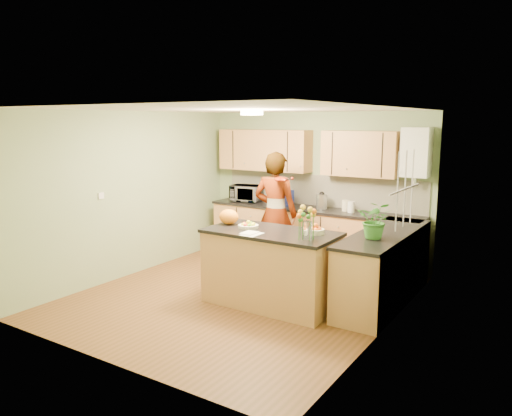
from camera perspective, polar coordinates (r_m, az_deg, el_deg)
The scene contains 28 objects.
floor at distance 6.88m, azimuth -1.84°, elevation -10.07°, with size 4.50×4.50×0.00m, color brown.
ceiling at distance 6.47m, azimuth -1.96°, elevation 11.23°, with size 4.00×4.50×0.02m, color silver.
wall_back at distance 8.49m, azimuth 6.76°, elevation 2.40°, with size 4.00×0.02×2.50m, color gray.
wall_front at distance 4.91m, azimuth -16.98°, elevation -3.48°, with size 4.00×0.02×2.50m, color gray.
wall_left at distance 7.86m, azimuth -14.01°, elevation 1.57°, with size 0.02×4.50×2.50m, color gray.
wall_right at distance 5.69m, azimuth 14.95°, elevation -1.59°, with size 0.02×4.50×2.50m, color gray.
back_counter at distance 8.32m, azimuth 6.36°, elevation -3.21°, with size 3.64×0.62×0.94m.
right_counter at distance 6.75m, azimuth 14.45°, elevation -6.59°, with size 0.62×2.24×0.94m.
splashback at distance 8.44m, azimuth 7.32°, elevation 2.00°, with size 3.60×0.02×0.52m, color white.
upper_cabinets at distance 8.36m, azimuth 5.24°, elevation 6.44°, with size 3.20×0.34×0.70m.
boiler at distance 7.68m, azimuth 17.85°, elevation 6.06°, with size 0.40×0.30×0.86m.
window_right at distance 6.21m, azimuth 16.71°, elevation 2.08°, with size 0.01×1.30×1.05m.
light_switch at distance 7.44m, azimuth -17.29°, elevation 1.35°, with size 0.02×0.09×0.09m, color white.
ceiling_lamp at distance 6.72m, azimuth -0.48°, elevation 10.86°, with size 0.30×0.30×0.07m.
peninsula_island at distance 6.47m, azimuth 1.74°, elevation -6.83°, with size 1.70×0.87×0.97m.
fruit_dish at distance 6.52m, azimuth -0.88°, elevation -1.95°, with size 0.26×0.26×0.09m.
orange_bowl at distance 6.21m, azimuth 6.84°, elevation -2.48°, with size 0.22×0.22×0.13m.
flower_vase at distance 5.84m, azimuth 5.92°, elevation -0.57°, with size 0.26×0.26×0.48m.
orange_bag at distance 6.74m, azimuth -3.12°, elevation -1.01°, with size 0.27×0.23×0.21m, color orange.
papers at distance 6.15m, azimuth -0.48°, elevation -2.99°, with size 0.20×0.27×0.01m, color white.
violinist at distance 7.61m, azimuth 2.24°, elevation -0.69°, with size 0.69×0.46×1.90m, color tan.
violin at distance 7.24m, azimuth 2.75°, elevation 3.33°, with size 0.54×0.22×0.11m, color #501405, non-canonical shape.
microwave at distance 8.85m, azimuth -1.12°, elevation 1.69°, with size 0.52×0.35×0.29m, color white.
blue_box at distance 8.47m, azimuth 3.04°, elevation 1.21°, with size 0.32×0.24×0.26m, color navy.
kettle at distance 8.16m, azimuth 7.52°, elevation 0.83°, with size 0.18×0.18×0.33m.
jar_cream at distance 8.03m, azimuth 10.20°, elevation 0.26°, with size 0.11×0.11×0.17m, color beige.
jar_white at distance 7.92m, azimuth 10.82°, elevation 0.11°, with size 0.11×0.11×0.17m, color white.
potted_plant at distance 6.20m, azimuth 13.51°, elevation -1.33°, with size 0.42×0.36×0.46m, color #347928.
Camera 1 is at (3.67, -5.32, 2.35)m, focal length 35.00 mm.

